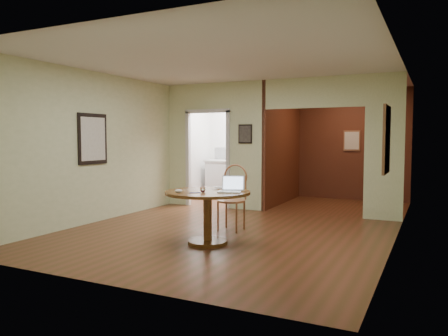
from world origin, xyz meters
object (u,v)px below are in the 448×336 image
at_px(dining_table, 208,205).
at_px(closed_laptop, 221,188).
at_px(chair, 233,194).
at_px(open_laptop, 231,188).

height_order(dining_table, closed_laptop, closed_laptop).
bearing_deg(chair, open_laptop, -67.74).
bearing_deg(dining_table, open_laptop, 10.04).
xyz_separation_m(chair, open_laptop, (0.42, -0.97, 0.22)).
xyz_separation_m(dining_table, chair, (-0.08, 1.04, 0.04)).
distance_m(open_laptop, closed_laptop, 0.36).
height_order(open_laptop, closed_laptop, open_laptop).
xyz_separation_m(dining_table, open_laptop, (0.35, 0.06, 0.26)).
bearing_deg(closed_laptop, chair, 115.54).
xyz_separation_m(chair, closed_laptop, (0.15, -0.74, 0.17)).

